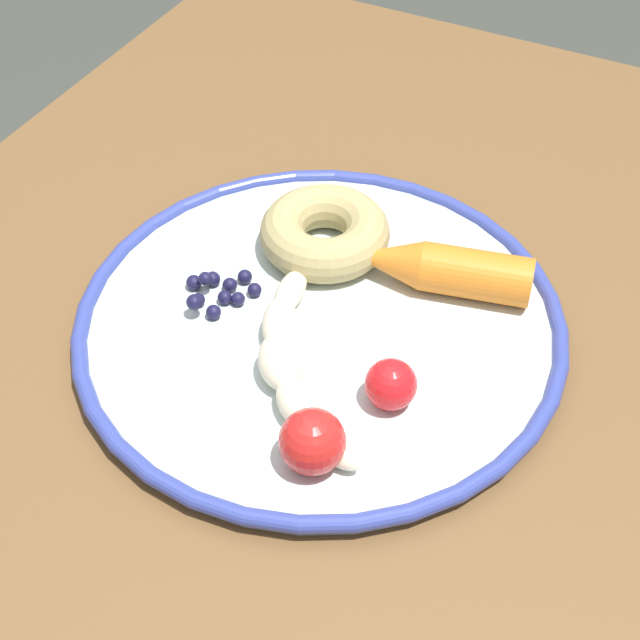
# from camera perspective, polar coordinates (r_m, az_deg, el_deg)

# --- Properties ---
(dining_table) EXTENTS (1.00, 0.76, 0.75)m
(dining_table) POSITION_cam_1_polar(r_m,az_deg,el_deg) (0.75, 0.00, -7.85)
(dining_table) COLOR brown
(dining_table) RESTS_ON ground_plane
(plate) EXTENTS (0.36, 0.36, 0.02)m
(plate) POSITION_cam_1_polar(r_m,az_deg,el_deg) (0.68, 0.00, -0.17)
(plate) COLOR silver
(plate) RESTS_ON dining_table
(banana) EXTENTS (0.15, 0.13, 0.03)m
(banana) POSITION_cam_1_polar(r_m,az_deg,el_deg) (0.64, -1.73, -2.61)
(banana) COLOR #F8E5BF
(banana) RESTS_ON plate
(carrot_orange) EXTENTS (0.07, 0.14, 0.04)m
(carrot_orange) POSITION_cam_1_polar(r_m,az_deg,el_deg) (0.70, 7.24, 3.10)
(carrot_orange) COLOR orange
(carrot_orange) RESTS_ON plate
(donut) EXTENTS (0.11, 0.11, 0.03)m
(donut) POSITION_cam_1_polar(r_m,az_deg,el_deg) (0.73, 0.29, 5.30)
(donut) COLOR tan
(donut) RESTS_ON plate
(blueberry_pile) EXTENTS (0.06, 0.06, 0.02)m
(blueberry_pile) POSITION_cam_1_polar(r_m,az_deg,el_deg) (0.70, -6.17, 1.78)
(blueberry_pile) COLOR #191638
(blueberry_pile) RESTS_ON plate
(tomato_near) EXTENTS (0.04, 0.04, 0.04)m
(tomato_near) POSITION_cam_1_polar(r_m,az_deg,el_deg) (0.58, -0.47, -7.34)
(tomato_near) COLOR red
(tomato_near) RESTS_ON plate
(tomato_mid) EXTENTS (0.03, 0.03, 0.03)m
(tomato_mid) POSITION_cam_1_polar(r_m,az_deg,el_deg) (0.62, 4.30, -3.90)
(tomato_mid) COLOR red
(tomato_mid) RESTS_ON plate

